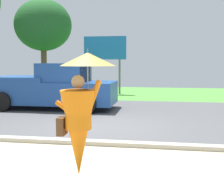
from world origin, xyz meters
TOP-DOWN VIEW (x-y plane):
  - ground_plane at (0.00, 2.95)m, footprint 40.00×22.00m
  - monk_pedestrian at (0.46, -3.84)m, footprint 1.03×0.91m
  - pickup_truck at (-2.59, 3.01)m, footprint 5.20×2.28m
  - roadside_billboard at (-1.51, 9.00)m, footprint 2.60×0.12m
  - tree_center_back at (-5.47, 9.10)m, footprint 3.55×3.55m

SIDE VIEW (x-z plane):
  - ground_plane at x=0.00m, z-range -0.15..0.05m
  - pickup_truck at x=-2.59m, z-range -0.07..1.81m
  - monk_pedestrian at x=0.46m, z-range 0.00..2.13m
  - roadside_billboard at x=-1.51m, z-range 0.80..4.30m
  - tree_center_back at x=-5.47m, z-range 1.30..7.17m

